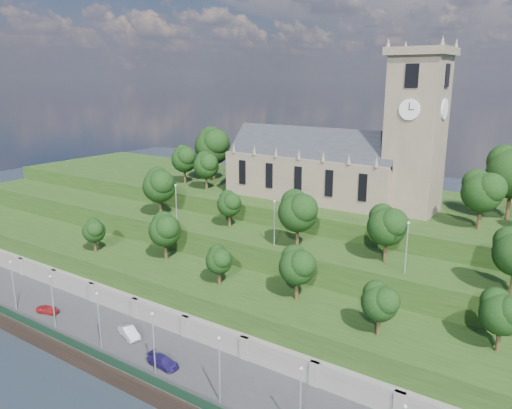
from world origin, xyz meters
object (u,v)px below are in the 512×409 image
Objects in this scene: church at (339,160)px; car_middle at (129,332)px; car_left at (48,310)px; car_right at (163,361)px.

church is 8.60× the size of car_middle.
car_left is (-27.74, -41.41, -19.92)m from church.
church reaches higher than car_right.
church is 46.46m from car_right.
church reaches higher than car_left.
car_middle reaches higher than car_left.
car_middle is at bearing -107.07° from church.
car_left is at bearing -123.82° from church.
car_left is 0.79× the size of car_middle.
church is at bearing -0.98° from car_right.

